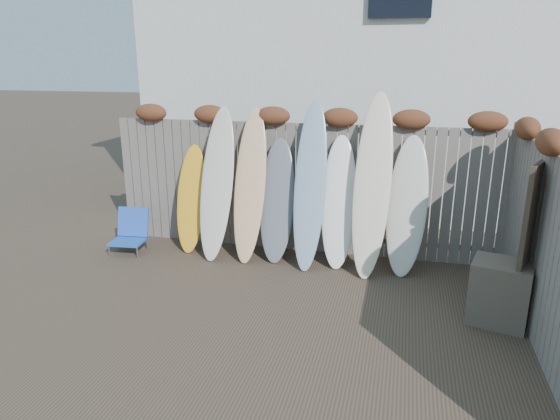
% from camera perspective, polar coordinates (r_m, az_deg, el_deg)
% --- Properties ---
extents(ground, '(80.00, 80.00, 0.00)m').
position_cam_1_polar(ground, '(5.88, -2.93, -12.67)').
color(ground, '#493A2D').
extents(back_fence, '(6.05, 0.28, 2.24)m').
position_cam_1_polar(back_fence, '(7.63, 2.63, 3.78)').
color(back_fence, slate).
rests_on(back_fence, ground).
extents(right_fence, '(0.28, 4.40, 2.24)m').
position_cam_1_polar(right_fence, '(5.63, 28.41, -3.41)').
color(right_fence, slate).
rests_on(right_fence, ground).
extents(house, '(8.50, 5.50, 6.33)m').
position_cam_1_polar(house, '(11.45, 9.41, 18.03)').
color(house, silver).
rests_on(house, ground).
extents(beach_chair, '(0.55, 0.58, 0.66)m').
position_cam_1_polar(beach_chair, '(8.19, -16.71, -2.38)').
color(beach_chair, '#245BB4').
rests_on(beach_chair, ground).
extents(wooden_crate, '(0.74, 0.66, 0.73)m').
position_cam_1_polar(wooden_crate, '(6.25, 23.79, -8.61)').
color(wooden_crate, '#473C35').
rests_on(wooden_crate, ground).
extents(lattice_panel, '(0.54, 1.16, 1.86)m').
position_cam_1_polar(lattice_panel, '(6.43, 27.01, -2.88)').
color(lattice_panel, brown).
rests_on(lattice_panel, ground).
extents(surfboard_0, '(0.49, 0.61, 1.64)m').
position_cam_1_polar(surfboard_0, '(7.91, -10.11, 1.29)').
color(surfboard_0, '#F4A51E').
rests_on(surfboard_0, ground).
extents(surfboard_1, '(0.54, 0.81, 2.24)m').
position_cam_1_polar(surfboard_1, '(7.53, -7.22, 2.99)').
color(surfboard_1, beige).
rests_on(surfboard_1, ground).
extents(surfboard_2, '(0.47, 0.79, 2.23)m').
position_cam_1_polar(surfboard_2, '(7.41, -3.45, 2.83)').
color(surfboard_2, '#DFB080').
rests_on(surfboard_2, ground).
extents(surfboard_3, '(0.56, 0.68, 1.80)m').
position_cam_1_polar(surfboard_3, '(7.39, -0.32, 1.12)').
color(surfboard_3, slate).
rests_on(surfboard_3, ground).
extents(surfboard_4, '(0.47, 0.83, 2.37)m').
position_cam_1_polar(surfboard_4, '(7.13, 3.46, 2.84)').
color(surfboard_4, '#85A4BD').
rests_on(surfboard_4, ground).
extents(surfboard_5, '(0.55, 0.70, 1.87)m').
position_cam_1_polar(surfboard_5, '(7.23, 6.74, 0.93)').
color(surfboard_5, white).
rests_on(surfboard_5, ground).
extents(surfboard_6, '(0.57, 0.90, 2.49)m').
position_cam_1_polar(surfboard_6, '(6.98, 10.52, 2.83)').
color(surfboard_6, '#FDEBCE').
rests_on(surfboard_6, ground).
extents(surfboard_7, '(0.60, 0.73, 1.91)m').
position_cam_1_polar(surfboard_7, '(7.14, 14.33, 0.47)').
color(surfboard_7, silver).
rests_on(surfboard_7, ground).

